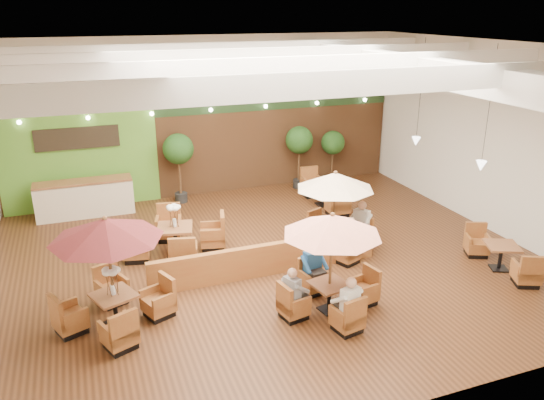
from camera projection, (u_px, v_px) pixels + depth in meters
name	position (u px, v px, depth m)	size (l,w,h in m)	color
room	(261.00, 116.00, 14.05)	(14.04, 14.00, 5.52)	#381E0F
service_counter	(85.00, 198.00, 16.98)	(3.00, 0.75, 1.18)	beige
booth_divider	(267.00, 259.00, 13.26)	(5.97, 0.18, 0.83)	brown
table_0	(109.00, 252.00, 10.72)	(2.57, 2.57, 2.48)	brown
table_1	(331.00, 244.00, 11.25)	(2.35, 2.35, 2.34)	brown
table_2	(335.00, 196.00, 14.18)	(2.39, 2.39, 2.30)	brown
table_3	(176.00, 239.00, 14.33)	(2.88, 2.88, 1.60)	brown
table_4	(500.00, 257.00, 13.54)	(1.03, 2.49, 0.87)	brown
table_5	(324.00, 194.00, 17.94)	(0.93, 2.71, 1.01)	brown
topiary_0	(178.00, 152.00, 17.77)	(1.04, 1.04, 2.40)	black
topiary_1	(299.00, 142.00, 19.24)	(1.00, 1.00, 2.32)	black
topiary_2	(333.00, 145.00, 19.76)	(0.88, 0.88, 2.05)	black
diner_0	(348.00, 299.00, 10.79)	(0.44, 0.40, 0.81)	silver
diner_1	(314.00, 263.00, 12.29)	(0.41, 0.34, 0.81)	#225593
diner_2	(294.00, 287.00, 11.27)	(0.38, 0.41, 0.75)	gray
diner_3	(348.00, 236.00, 13.72)	(0.47, 0.46, 0.85)	#225593
diner_4	(360.00, 220.00, 14.73)	(0.47, 0.49, 0.86)	silver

